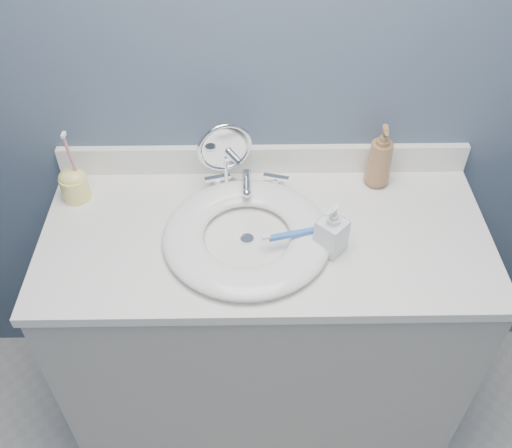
{
  "coord_description": "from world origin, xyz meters",
  "views": [
    {
      "loc": [
        -0.04,
        -0.12,
        1.98
      ],
      "look_at": [
        -0.03,
        0.94,
        0.94
      ],
      "focal_mm": 40.0,
      "sensor_mm": 36.0,
      "label": 1
    }
  ],
  "objects_px": {
    "soap_bottle_amber": "(380,156)",
    "toothbrush_holder": "(74,183)",
    "makeup_mirror": "(225,155)",
    "soap_bottle_clear": "(332,229)"
  },
  "relations": [
    {
      "from": "soap_bottle_amber",
      "to": "toothbrush_holder",
      "type": "relative_size",
      "value": 0.87
    },
    {
      "from": "soap_bottle_amber",
      "to": "toothbrush_holder",
      "type": "bearing_deg",
      "value": -171.96
    },
    {
      "from": "soap_bottle_amber",
      "to": "toothbrush_holder",
      "type": "xyz_separation_m",
      "value": [
        -0.87,
        -0.05,
        -0.05
      ]
    },
    {
      "from": "makeup_mirror",
      "to": "soap_bottle_amber",
      "type": "xyz_separation_m",
      "value": [
        0.44,
        0.02,
        -0.03
      ]
    },
    {
      "from": "toothbrush_holder",
      "to": "makeup_mirror",
      "type": "bearing_deg",
      "value": 3.72
    },
    {
      "from": "makeup_mirror",
      "to": "soap_bottle_amber",
      "type": "bearing_deg",
      "value": -12.5
    },
    {
      "from": "soap_bottle_amber",
      "to": "soap_bottle_clear",
      "type": "bearing_deg",
      "value": -117.07
    },
    {
      "from": "soap_bottle_clear",
      "to": "soap_bottle_amber",
      "type": "bearing_deg",
      "value": 101.71
    },
    {
      "from": "soap_bottle_amber",
      "to": "makeup_mirror",
      "type": "bearing_deg",
      "value": -172.23
    },
    {
      "from": "soap_bottle_amber",
      "to": "soap_bottle_clear",
      "type": "xyz_separation_m",
      "value": [
        -0.17,
        -0.27,
        -0.02
      ]
    }
  ]
}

